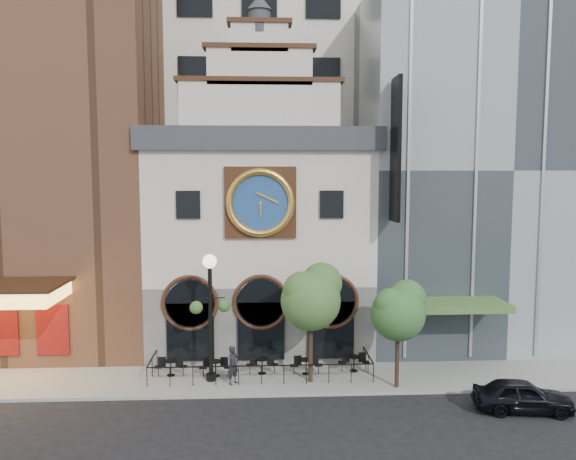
# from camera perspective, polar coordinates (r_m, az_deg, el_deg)

# --- Properties ---
(ground) EXTENTS (120.00, 120.00, 0.00)m
(ground) POSITION_cam_1_polar(r_m,az_deg,el_deg) (26.23, -2.72, -16.65)
(ground) COLOR black
(ground) RESTS_ON ground
(sidewalk) EXTENTS (44.00, 5.00, 0.15)m
(sidewalk) POSITION_cam_1_polar(r_m,az_deg,el_deg) (28.54, -2.73, -14.60)
(sidewalk) COLOR gray
(sidewalk) RESTS_ON ground
(clock_building) EXTENTS (12.60, 8.78, 18.65)m
(clock_building) POSITION_cam_1_polar(r_m,az_deg,el_deg) (32.25, -2.81, -0.15)
(clock_building) COLOR #605E5B
(clock_building) RESTS_ON ground
(theater_building) EXTENTS (14.00, 15.60, 25.00)m
(theater_building) POSITION_cam_1_polar(r_m,az_deg,el_deg) (36.69, -23.90, 9.34)
(theater_building) COLOR brown
(theater_building) RESTS_ON ground
(retail_building) EXTENTS (14.00, 14.40, 20.00)m
(retail_building) POSITION_cam_1_polar(r_m,az_deg,el_deg) (36.64, 18.04, 5.70)
(retail_building) COLOR gray
(retail_building) RESTS_ON ground
(office_tower) EXTENTS (20.00, 16.00, 40.00)m
(office_tower) POSITION_cam_1_polar(r_m,az_deg,el_deg) (45.38, -2.91, 18.47)
(office_tower) COLOR silver
(office_tower) RESTS_ON ground
(cafe_railing) EXTENTS (10.60, 2.60, 0.90)m
(cafe_railing) POSITION_cam_1_polar(r_m,az_deg,el_deg) (28.36, -2.74, -13.60)
(cafe_railing) COLOR black
(cafe_railing) RESTS_ON sidewalk
(bistro_0) EXTENTS (1.58, 0.68, 0.90)m
(bistro_0) POSITION_cam_1_polar(r_m,az_deg,el_deg) (28.76, -11.83, -13.41)
(bistro_0) COLOR black
(bistro_0) RESTS_ON sidewalk
(bistro_1) EXTENTS (1.58, 0.68, 0.90)m
(bistro_1) POSITION_cam_1_polar(r_m,az_deg,el_deg) (28.34, -7.37, -13.63)
(bistro_1) COLOR black
(bistro_1) RESTS_ON sidewalk
(bistro_2) EXTENTS (1.58, 0.68, 0.90)m
(bistro_2) POSITION_cam_1_polar(r_m,az_deg,el_deg) (28.46, -2.65, -13.50)
(bistro_2) COLOR black
(bistro_2) RESTS_ON sidewalk
(bistro_3) EXTENTS (1.58, 0.68, 0.90)m
(bistro_3) POSITION_cam_1_polar(r_m,az_deg,el_deg) (28.38, 1.86, -13.55)
(bistro_3) COLOR black
(bistro_3) RESTS_ON sidewalk
(bistro_4) EXTENTS (1.58, 0.68, 0.90)m
(bistro_4) POSITION_cam_1_polar(r_m,az_deg,el_deg) (28.97, 6.71, -13.18)
(bistro_4) COLOR black
(bistro_4) RESTS_ON sidewalk
(car_right) EXTENTS (4.21, 2.16, 1.37)m
(car_right) POSITION_cam_1_polar(r_m,az_deg,el_deg) (26.51, 22.73, -15.27)
(car_right) COLOR black
(car_right) RESTS_ON ground
(pedestrian) EXTENTS (0.76, 0.78, 1.80)m
(pedestrian) POSITION_cam_1_polar(r_m,az_deg,el_deg) (27.16, -5.59, -13.50)
(pedestrian) COLOR black
(pedestrian) RESTS_ON sidewalk
(lamppost) EXTENTS (1.90, 0.96, 6.09)m
(lamppost) POSITION_cam_1_polar(r_m,az_deg,el_deg) (26.92, -7.90, -7.36)
(lamppost) COLOR black
(lamppost) RESTS_ON sidewalk
(tree_left) EXTENTS (2.94, 2.83, 5.66)m
(tree_left) POSITION_cam_1_polar(r_m,az_deg,el_deg) (26.50, 2.43, -6.67)
(tree_left) COLOR #382619
(tree_left) RESTS_ON sidewalk
(tree_right) EXTENTS (2.59, 2.49, 4.98)m
(tree_right) POSITION_cam_1_polar(r_m,az_deg,el_deg) (26.41, 11.20, -7.92)
(tree_right) COLOR #382619
(tree_right) RESTS_ON sidewalk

